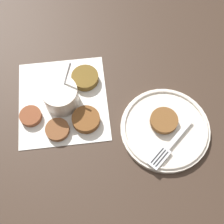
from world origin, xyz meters
name	(u,v)px	position (x,y,z in m)	size (l,w,h in m)	color
ground_plane	(63,99)	(0.00, 0.00, 0.00)	(4.00, 4.00, 0.00)	#38281E
napkin	(62,100)	(-0.01, 0.00, 0.00)	(0.30, 0.29, 0.00)	silver
sauce_bowl	(60,96)	(-0.01, 0.00, 0.03)	(0.10, 0.09, 0.13)	silver
fritter_0	(85,78)	(0.06, -0.05, 0.01)	(0.08, 0.08, 0.02)	brown
fritter_1	(86,120)	(-0.06, -0.07, 0.01)	(0.07, 0.07, 0.02)	brown
fritter_2	(31,116)	(-0.06, 0.08, 0.01)	(0.06, 0.06, 0.02)	brown
fritter_3	(59,130)	(-0.10, 0.00, 0.01)	(0.06, 0.06, 0.02)	brown
serving_plate	(165,129)	(-0.07, -0.28, 0.01)	(0.23, 0.23, 0.02)	silver
fritter_on_plate	(164,121)	(-0.06, -0.27, 0.03)	(0.07, 0.07, 0.01)	brown
fork	(167,148)	(-0.13, -0.28, 0.02)	(0.14, 0.11, 0.00)	silver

